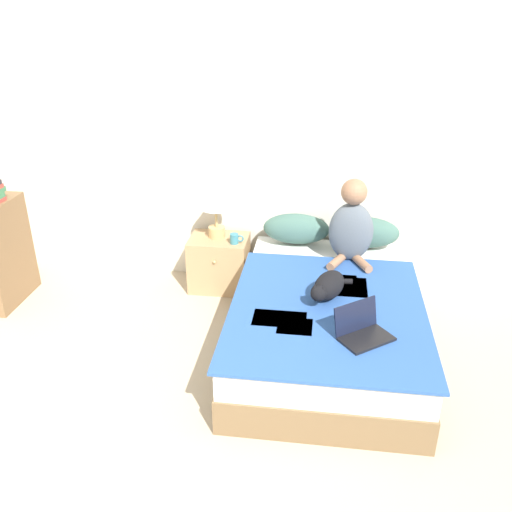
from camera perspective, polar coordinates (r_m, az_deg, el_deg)
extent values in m
cube|color=beige|center=(4.90, 2.45, 11.17)|extent=(6.00, 0.05, 2.55)
cube|color=brown|center=(4.30, 7.33, -7.99)|extent=(1.36, 2.13, 0.25)
cube|color=silver|center=(4.18, 7.50, -5.38)|extent=(1.34, 2.09, 0.20)
cube|color=#2D569E|center=(3.94, 7.54, -5.57)|extent=(1.40, 1.70, 0.02)
cube|color=#5B9384|center=(3.79, 2.48, -6.65)|extent=(0.37, 0.22, 0.01)
cube|color=#5B9384|center=(4.24, 9.76, -3.25)|extent=(0.28, 0.32, 0.01)
cube|color=#5B9384|center=(3.72, 4.10, -7.43)|extent=(0.24, 0.21, 0.01)
cube|color=#5B9384|center=(4.28, 8.79, -2.92)|extent=(0.27, 0.31, 0.01)
ellipsoid|color=#42665B|center=(4.88, 4.26, 2.88)|extent=(0.59, 0.26, 0.27)
ellipsoid|color=#42665B|center=(4.89, 11.43, 2.46)|extent=(0.59, 0.26, 0.27)
ellipsoid|color=slate|center=(4.57, 9.96, 2.53)|extent=(0.37, 0.20, 0.51)
sphere|color=#9E7051|center=(4.45, 10.30, 6.66)|extent=(0.21, 0.21, 0.21)
cylinder|color=#9E7051|center=(4.54, 8.51, -0.56)|extent=(0.17, 0.26, 0.07)
cylinder|color=#9E7051|center=(4.55, 11.06, -0.71)|extent=(0.17, 0.26, 0.07)
ellipsoid|color=black|center=(4.03, 7.70, -3.07)|extent=(0.31, 0.39, 0.19)
sphere|color=black|center=(3.86, 6.60, -3.93)|extent=(0.12, 0.12, 0.12)
cone|color=black|center=(3.83, 7.07, -3.48)|extent=(0.05, 0.05, 0.05)
cone|color=black|center=(3.85, 6.20, -3.25)|extent=(0.05, 0.05, 0.05)
cylinder|color=black|center=(4.26, 8.84, -2.67)|extent=(0.19, 0.07, 0.04)
cube|color=black|center=(3.63, 11.55, -8.56)|extent=(0.39, 0.37, 0.02)
cube|color=black|center=(3.65, 10.45, -6.25)|extent=(0.30, 0.25, 0.20)
cube|color=tan|center=(5.07, -3.88, -0.71)|extent=(0.53, 0.40, 0.50)
sphere|color=tan|center=(4.84, -4.41, -0.65)|extent=(0.03, 0.03, 0.03)
cylinder|color=tan|center=(4.98, -4.15, 2.55)|extent=(0.15, 0.15, 0.10)
cylinder|color=tan|center=(4.92, -4.20, 4.04)|extent=(0.02, 0.02, 0.18)
cone|color=white|center=(4.86, -4.27, 6.01)|extent=(0.26, 0.26, 0.18)
cylinder|color=teal|center=(4.83, -2.31, 1.84)|extent=(0.08, 0.08, 0.09)
torus|color=teal|center=(4.82, -1.66, 1.85)|extent=(0.06, 0.01, 0.06)
cube|color=brown|center=(5.24, -25.15, 0.27)|extent=(0.24, 0.63, 0.93)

